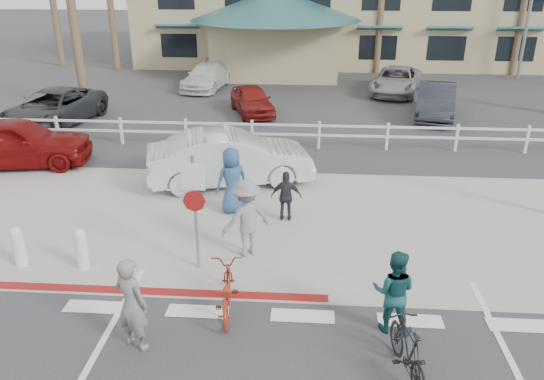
# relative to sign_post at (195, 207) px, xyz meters

# --- Properties ---
(ground) EXTENTS (140.00, 140.00, 0.00)m
(ground) POSITION_rel_sign_post_xyz_m (2.30, -2.20, -1.45)
(ground) COLOR #333335
(sidewalk_plaza) EXTENTS (22.00, 7.00, 0.01)m
(sidewalk_plaza) POSITION_rel_sign_post_xyz_m (2.30, 2.30, -1.44)
(sidewalk_plaza) COLOR gray
(sidewalk_plaza) RESTS_ON ground
(cross_street) EXTENTS (40.00, 5.00, 0.01)m
(cross_street) POSITION_rel_sign_post_xyz_m (2.30, 6.30, -1.45)
(cross_street) COLOR #333335
(cross_street) RESTS_ON ground
(parking_lot) EXTENTS (50.00, 16.00, 0.01)m
(parking_lot) POSITION_rel_sign_post_xyz_m (2.30, 15.80, -1.45)
(parking_lot) COLOR #333335
(parking_lot) RESTS_ON ground
(curb_red) EXTENTS (7.00, 0.25, 0.02)m
(curb_red) POSITION_rel_sign_post_xyz_m (-0.70, -1.00, -1.44)
(curb_red) COLOR maroon
(curb_red) RESTS_ON ground
(rail_fence) EXTENTS (29.40, 0.16, 1.00)m
(rail_fence) POSITION_rel_sign_post_xyz_m (2.80, 8.30, -0.95)
(rail_fence) COLOR silver
(rail_fence) RESTS_ON ground
(sign_post) EXTENTS (0.50, 0.10, 2.90)m
(sign_post) POSITION_rel_sign_post_xyz_m (0.00, 0.00, 0.00)
(sign_post) COLOR gray
(sign_post) RESTS_ON ground
(bollard_0) EXTENTS (0.26, 0.26, 0.95)m
(bollard_0) POSITION_rel_sign_post_xyz_m (-2.50, -0.20, -0.97)
(bollard_0) COLOR silver
(bollard_0) RESTS_ON ground
(bollard_1) EXTENTS (0.26, 0.26, 0.95)m
(bollard_1) POSITION_rel_sign_post_xyz_m (-3.90, -0.20, -0.97)
(bollard_1) COLOR silver
(bollard_1) RESTS_ON ground
(bike_red) EXTENTS (0.80, 1.80, 0.91)m
(bike_red) POSITION_rel_sign_post_xyz_m (0.85, -1.52, -0.99)
(bike_red) COLOR maroon
(bike_red) RESTS_ON ground
(rider_red) EXTENTS (0.75, 0.64, 1.74)m
(rider_red) POSITION_rel_sign_post_xyz_m (-0.57, -2.62, -0.58)
(rider_red) COLOR slate
(rider_red) RESTS_ON ground
(bike_black) EXTENTS (0.74, 1.68, 0.97)m
(bike_black) POSITION_rel_sign_post_xyz_m (3.99, -3.01, -0.96)
(bike_black) COLOR black
(bike_black) RESTS_ON ground
(rider_black) EXTENTS (0.90, 0.78, 1.60)m
(rider_black) POSITION_rel_sign_post_xyz_m (3.90, -1.84, -0.65)
(rider_black) COLOR #15464C
(rider_black) RESTS_ON ground
(pedestrian_a) EXTENTS (1.35, 1.21, 1.82)m
(pedestrian_a) POSITION_rel_sign_post_xyz_m (0.98, 0.67, -0.54)
(pedestrian_a) COLOR gray
(pedestrian_a) RESTS_ON ground
(pedestrian_child) EXTENTS (0.78, 0.33, 1.33)m
(pedestrian_child) POSITION_rel_sign_post_xyz_m (1.80, 2.47, -0.78)
(pedestrian_child) COLOR #2B2C2F
(pedestrian_child) RESTS_ON ground
(pedestrian_b) EXTENTS (1.04, 0.95, 1.78)m
(pedestrian_b) POSITION_rel_sign_post_xyz_m (0.35, 2.88, -0.56)
(pedestrian_b) COLOR navy
(pedestrian_b) RESTS_ON ground
(car_white_sedan) EXTENTS (5.15, 2.93, 1.61)m
(car_white_sedan) POSITION_rel_sign_post_xyz_m (0.02, 4.85, -0.65)
(car_white_sedan) COLOR silver
(car_white_sedan) RESTS_ON ground
(car_red_compact) EXTENTS (4.99, 2.69, 1.61)m
(car_red_compact) POSITION_rel_sign_post_xyz_m (-7.15, 5.86, -0.64)
(car_red_compact) COLOR #6D0A0A
(car_red_compact) RESTS_ON ground
(lot_car_0) EXTENTS (3.17, 5.49, 1.44)m
(lot_car_0) POSITION_rel_sign_post_xyz_m (-8.05, 10.49, -0.73)
(lot_car_0) COLOR #26292C
(lot_car_0) RESTS_ON ground
(lot_car_2) EXTENTS (2.56, 3.88, 1.23)m
(lot_car_2) POSITION_rel_sign_post_xyz_m (-0.19, 12.89, -0.84)
(lot_car_2) COLOR maroon
(lot_car_2) RESTS_ON ground
(lot_car_3) EXTENTS (2.45, 4.56, 1.43)m
(lot_car_3) POSITION_rel_sign_post_xyz_m (7.72, 12.84, -0.74)
(lot_car_3) COLOR #23252D
(lot_car_3) RESTS_ON ground
(lot_car_4) EXTENTS (2.40, 4.61, 1.28)m
(lot_car_4) POSITION_rel_sign_post_xyz_m (-3.10, 17.81, -0.81)
(lot_car_4) COLOR silver
(lot_car_4) RESTS_ON ground
(lot_car_5) EXTENTS (3.36, 5.11, 1.30)m
(lot_car_5) POSITION_rel_sign_post_xyz_m (6.70, 17.34, -0.80)
(lot_car_5) COLOR gray
(lot_car_5) RESTS_ON ground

